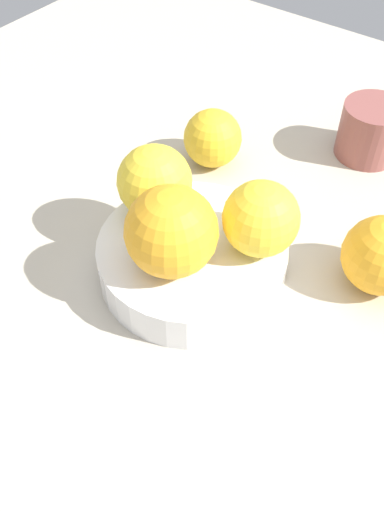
% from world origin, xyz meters
% --- Properties ---
extents(ground_plane, '(1.10, 1.10, 0.02)m').
position_xyz_m(ground_plane, '(0.00, 0.00, -0.01)').
color(ground_plane, '#BCB29E').
extents(fruit_bowl, '(0.18, 0.18, 0.04)m').
position_xyz_m(fruit_bowl, '(0.00, 0.00, 0.02)').
color(fruit_bowl, white).
rests_on(fruit_bowl, ground_plane).
extents(orange_in_bowl_0, '(0.07, 0.07, 0.07)m').
position_xyz_m(orange_in_bowl_0, '(-0.02, -0.06, 0.08)').
color(orange_in_bowl_0, yellow).
rests_on(orange_in_bowl_0, fruit_bowl).
extents(orange_in_bowl_1, '(0.08, 0.08, 0.08)m').
position_xyz_m(orange_in_bowl_1, '(0.03, -0.00, 0.08)').
color(orange_in_bowl_1, '#F9A823').
rests_on(orange_in_bowl_1, fruit_bowl).
extents(orange_in_bowl_2, '(0.07, 0.07, 0.07)m').
position_xyz_m(orange_in_bowl_2, '(-0.03, 0.05, 0.07)').
color(orange_in_bowl_2, yellow).
rests_on(orange_in_bowl_2, fruit_bowl).
extents(orange_loose_0, '(0.07, 0.07, 0.07)m').
position_xyz_m(orange_loose_0, '(-0.09, 0.15, 0.04)').
color(orange_loose_0, '#F9A823').
rests_on(orange_loose_0, ground_plane).
extents(orange_loose_1, '(0.07, 0.07, 0.07)m').
position_xyz_m(orange_loose_1, '(-0.15, -0.08, 0.03)').
color(orange_loose_1, yellow).
rests_on(orange_loose_1, ground_plane).
extents(ceramic_cup, '(0.07, 0.07, 0.06)m').
position_xyz_m(ceramic_cup, '(-0.27, 0.05, 0.03)').
color(ceramic_cup, '#8C4C47').
rests_on(ceramic_cup, ground_plane).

